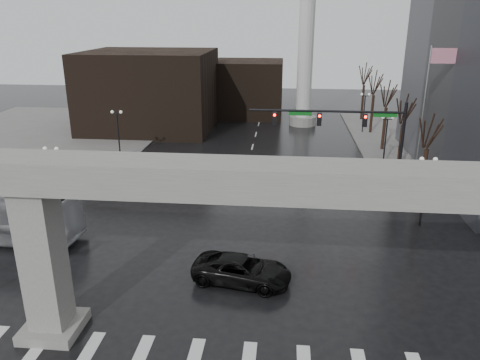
{
  "coord_description": "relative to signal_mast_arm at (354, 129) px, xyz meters",
  "views": [
    {
      "loc": [
        3.65,
        -17.7,
        14.24
      ],
      "look_at": [
        0.95,
        9.76,
        4.5
      ],
      "focal_mm": 35.0,
      "sensor_mm": 36.0,
      "label": 1
    }
  ],
  "objects": [
    {
      "name": "ground",
      "position": [
        -8.99,
        -18.8,
        -5.83
      ],
      "size": [
        160.0,
        160.0,
        0.0
      ],
      "primitive_type": "plane",
      "color": "black",
      "rests_on": "ground"
    },
    {
      "name": "sidewalk_nw",
      "position": [
        -34.99,
        17.2,
        -5.75
      ],
      "size": [
        28.0,
        36.0,
        0.15
      ],
      "primitive_type": "cube",
      "color": "slate",
      "rests_on": "ground"
    },
    {
      "name": "elevated_guideway",
      "position": [
        -7.73,
        -18.8,
        1.05
      ],
      "size": [
        48.0,
        2.6,
        8.7
      ],
      "color": "#999791",
      "rests_on": "ground"
    },
    {
      "name": "building_far_left",
      "position": [
        -22.99,
        23.2,
        -0.83
      ],
      "size": [
        16.0,
        14.0,
        10.0
      ],
      "primitive_type": "cube",
      "color": "black",
      "rests_on": "ground"
    },
    {
      "name": "building_far_mid",
      "position": [
        -10.99,
        33.2,
        -1.83
      ],
      "size": [
        10.0,
        10.0,
        8.0
      ],
      "primitive_type": "cube",
      "color": "black",
      "rests_on": "ground"
    },
    {
      "name": "smokestack",
      "position": [
        -2.99,
        27.2,
        7.52
      ],
      "size": [
        3.6,
        3.6,
        30.0
      ],
      "color": "silver",
      "rests_on": "ground"
    },
    {
      "name": "signal_mast_arm",
      "position": [
        0.0,
        0.0,
        0.0
      ],
      "size": [
        12.12,
        0.43,
        8.0
      ],
      "color": "black",
      "rests_on": "ground"
    },
    {
      "name": "flagpole_assembly",
      "position": [
        6.3,
        3.2,
        1.7
      ],
      "size": [
        2.06,
        0.12,
        12.0
      ],
      "color": "silver",
      "rests_on": "ground"
    },
    {
      "name": "lamp_right_0",
      "position": [
        4.51,
        -4.8,
        -2.36
      ],
      "size": [
        1.22,
        0.32,
        5.11
      ],
      "color": "black",
      "rests_on": "ground"
    },
    {
      "name": "lamp_right_1",
      "position": [
        4.51,
        9.2,
        -2.36
      ],
      "size": [
        1.22,
        0.32,
        5.11
      ],
      "color": "black",
      "rests_on": "ground"
    },
    {
      "name": "lamp_right_2",
      "position": [
        4.51,
        23.2,
        -2.36
      ],
      "size": [
        1.22,
        0.32,
        5.11
      ],
      "color": "black",
      "rests_on": "ground"
    },
    {
      "name": "lamp_left_0",
      "position": [
        -22.49,
        -4.8,
        -2.36
      ],
      "size": [
        1.22,
        0.32,
        5.11
      ],
      "color": "black",
      "rests_on": "ground"
    },
    {
      "name": "lamp_left_1",
      "position": [
        -22.49,
        9.2,
        -2.36
      ],
      "size": [
        1.22,
        0.32,
        5.11
      ],
      "color": "black",
      "rests_on": "ground"
    },
    {
      "name": "lamp_left_2",
      "position": [
        -22.49,
        23.2,
        -2.36
      ],
      "size": [
        1.22,
        0.32,
        5.11
      ],
      "color": "black",
      "rests_on": "ground"
    },
    {
      "name": "tree_right_0",
      "position": [
        5.54,
        -0.78,
        -3.04
      ],
      "size": [
        1.09,
        1.58,
        7.5
      ],
      "color": "black",
      "rests_on": "ground"
    },
    {
      "name": "tree_right_1",
      "position": [
        5.54,
        7.22,
        -2.98
      ],
      "size": [
        1.09,
        1.61,
        7.67
      ],
      "color": "black",
      "rests_on": "ground"
    },
    {
      "name": "tree_right_2",
      "position": [
        5.54,
        15.22,
        -2.91
      ],
      "size": [
        1.1,
        1.63,
        7.85
      ],
      "color": "black",
      "rests_on": "ground"
    },
    {
      "name": "tree_right_3",
      "position": [
        5.54,
        23.22,
        -2.85
      ],
      "size": [
        1.11,
        1.66,
        8.02
      ],
      "color": "black",
      "rests_on": "ground"
    },
    {
      "name": "tree_right_4",
      "position": [
        5.54,
        31.22,
        -2.79
      ],
      "size": [
        1.12,
        1.69,
        8.19
      ],
      "color": "black",
      "rests_on": "ground"
    },
    {
      "name": "pickup_truck",
      "position": [
        -7.49,
        -13.59,
        -5.06
      ],
      "size": [
        5.88,
        3.46,
        1.54
      ],
      "primitive_type": "imported",
      "rotation": [
        0.0,
        0.0,
        1.4
      ],
      "color": "black",
      "rests_on": "ground"
    }
  ]
}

